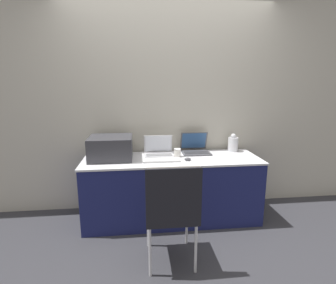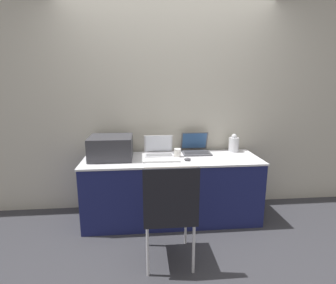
% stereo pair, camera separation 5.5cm
% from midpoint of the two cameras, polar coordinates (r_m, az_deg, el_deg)
% --- Properties ---
extents(ground_plane, '(14.00, 14.00, 0.00)m').
position_cam_midpoint_polar(ground_plane, '(2.97, 1.08, -19.00)').
color(ground_plane, '#333338').
extents(wall_back, '(8.00, 0.05, 2.60)m').
position_cam_midpoint_polar(wall_back, '(3.25, -0.49, 8.08)').
color(wall_back, '#B7B2A3').
rests_on(wall_back, ground_plane).
extents(table, '(1.98, 0.64, 0.73)m').
position_cam_midpoint_polar(table, '(3.08, 0.33, -10.11)').
color(table, '#191E51').
rests_on(table, ground_plane).
extents(printer, '(0.47, 0.42, 0.25)m').
position_cam_midpoint_polar(printer, '(2.97, -12.85, -1.04)').
color(printer, '#333338').
rests_on(printer, table).
extents(laptop_left, '(0.33, 0.25, 0.22)m').
position_cam_midpoint_polar(laptop_left, '(3.07, -2.57, -1.96)').
color(laptop_left, '#B7B7BC').
rests_on(laptop_left, table).
extents(laptop_right, '(0.33, 0.32, 0.24)m').
position_cam_midpoint_polar(laptop_right, '(3.19, 5.48, -1.39)').
color(laptop_right, '#4C4C51').
rests_on(laptop_right, table).
extents(external_keyboard, '(0.40, 0.15, 0.02)m').
position_cam_midpoint_polar(external_keyboard, '(2.84, -2.00, -3.97)').
color(external_keyboard, silver).
rests_on(external_keyboard, table).
extents(coffee_cup, '(0.08, 0.08, 0.09)m').
position_cam_midpoint_polar(coffee_cup, '(3.00, 1.54, -2.33)').
color(coffee_cup, white).
rests_on(coffee_cup, table).
extents(mouse, '(0.07, 0.04, 0.04)m').
position_cam_midpoint_polar(mouse, '(2.85, 3.77, -3.75)').
color(mouse, '#4C4C51').
rests_on(mouse, table).
extents(metal_pitcher, '(0.12, 0.12, 0.22)m').
position_cam_midpoint_polar(metal_pitcher, '(3.32, 13.51, -0.33)').
color(metal_pitcher, silver).
rests_on(metal_pitcher, table).
extents(chair, '(0.43, 0.47, 0.93)m').
position_cam_midpoint_polar(chair, '(2.20, 0.12, -13.47)').
color(chair, '#4C4742').
rests_on(chair, ground_plane).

